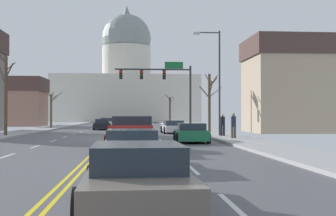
{
  "coord_description": "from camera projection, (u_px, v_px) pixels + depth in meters",
  "views": [
    {
      "loc": [
        1.64,
        -32.28,
        1.69
      ],
      "look_at": [
        6.54,
        28.73,
        2.64
      ],
      "focal_mm": 47.05,
      "sensor_mm": 36.0,
      "label": 1
    }
  ],
  "objects": [
    {
      "name": "sedan_near_02",
      "position": [
        191.0,
        133.0,
        27.13
      ],
      "size": [
        2.17,
        4.41,
        1.18
      ],
      "color": "#1E7247",
      "rests_on": "ground"
    },
    {
      "name": "sedan_oncoming_00",
      "position": [
        102.0,
        125.0,
        50.39
      ],
      "size": [
        2.02,
        4.67,
        1.22
      ],
      "color": "black",
      "rests_on": "ground"
    },
    {
      "name": "bare_tree_02",
      "position": [
        209.0,
        99.0,
        41.28
      ],
      "size": [
        2.15,
        2.85,
        5.5
      ],
      "color": "#4C3D2D",
      "rests_on": "ground"
    },
    {
      "name": "bare_tree_03",
      "position": [
        6.0,
        92.0,
        33.57
      ],
      "size": [
        1.87,
        2.36,
        6.42
      ],
      "color": "#4C3D2D",
      "rests_on": "ground"
    },
    {
      "name": "sedan_near_05",
      "position": [
        137.0,
        178.0,
        7.86
      ],
      "size": [
        2.07,
        4.56,
        1.18
      ],
      "color": "#6B6056",
      "rests_on": "ground"
    },
    {
      "name": "sedan_near_04",
      "position": [
        131.0,
        149.0,
        14.22
      ],
      "size": [
        2.03,
        4.38,
        1.23
      ],
      "color": "silver",
      "rests_on": "ground"
    },
    {
      "name": "pickup_truck_near_03",
      "position": [
        132.0,
        135.0,
        21.08
      ],
      "size": [
        2.41,
        5.48,
        1.62
      ],
      "color": "maroon",
      "rests_on": "ground"
    },
    {
      "name": "flank_building_02",
      "position": [
        297.0,
        85.0,
        42.32
      ],
      "size": [
        9.5,
        7.26,
        9.02
      ],
      "color": "tan",
      "rests_on": "ground"
    },
    {
      "name": "sedan_near_00",
      "position": [
        173.0,
        127.0,
        40.38
      ],
      "size": [
        2.2,
        4.52,
        1.17
      ],
      "color": "silver",
      "rests_on": "ground"
    },
    {
      "name": "pedestrian_01",
      "position": [
        233.0,
        124.0,
        29.51
      ],
      "size": [
        0.35,
        0.34,
        1.67
      ],
      "color": "#4C4238",
      "rests_on": "ground"
    },
    {
      "name": "bare_tree_01",
      "position": [
        51.0,
        109.0,
        53.57
      ],
      "size": [
        2.01,
        1.76,
        4.56
      ],
      "color": "brown",
      "rests_on": "ground"
    },
    {
      "name": "ground",
      "position": [
        110.0,
        138.0,
        32.02
      ],
      "size": [
        20.0,
        180.0,
        0.2
      ],
      "color": "#4C4C51"
    },
    {
      "name": "bare_tree_00",
      "position": [
        170.0,
        109.0,
        86.05
      ],
      "size": [
        1.76,
        1.2,
        5.63
      ],
      "color": "#423328",
      "rests_on": "ground"
    },
    {
      "name": "capitol_building",
      "position": [
        127.0,
        86.0,
        114.83
      ],
      "size": [
        35.88,
        23.18,
        30.45
      ],
      "color": "beige",
      "rests_on": "ground"
    },
    {
      "name": "sedan_near_01",
      "position": [
        134.0,
        129.0,
        33.73
      ],
      "size": [
        2.03,
        4.35,
        1.29
      ],
      "color": "silver",
      "rests_on": "ground"
    },
    {
      "name": "pedestrian_00",
      "position": [
        223.0,
        123.0,
        32.61
      ],
      "size": [
        0.35,
        0.34,
        1.64
      ],
      "color": "black",
      "rests_on": "ground"
    },
    {
      "name": "signal_gantry",
      "position": [
        164.0,
        81.0,
        45.36
      ],
      "size": [
        7.91,
        0.41,
        7.04
      ],
      "color": "#28282D",
      "rests_on": "ground"
    },
    {
      "name": "flank_building_00",
      "position": [
        8.0,
        102.0,
        65.47
      ],
      "size": [
        10.69,
        7.43,
        7.21
      ],
      "color": "#8C6656",
      "rests_on": "ground"
    },
    {
      "name": "street_lamp_right",
      "position": [
        216.0,
        74.0,
        33.31
      ],
      "size": [
        2.12,
        0.24,
        7.94
      ],
      "color": "#333338",
      "rests_on": "ground"
    },
    {
      "name": "sedan_oncoming_01",
      "position": [
        107.0,
        123.0,
        59.19
      ],
      "size": [
        2.01,
        4.58,
        1.28
      ],
      "color": "silver",
      "rests_on": "ground"
    }
  ]
}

